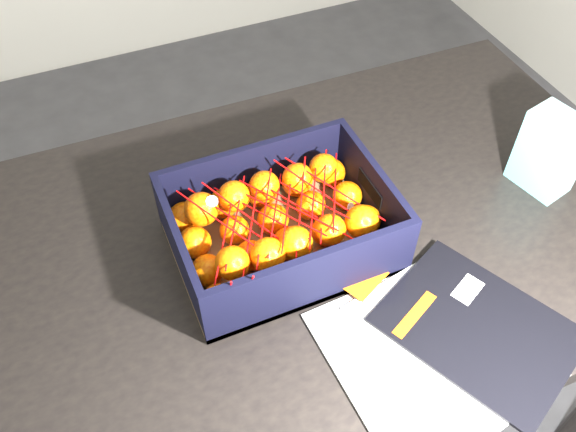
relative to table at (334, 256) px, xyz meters
name	(u,v)px	position (x,y,z in m)	size (l,w,h in m)	color
ground	(232,394)	(-0.22, 0.11, -0.65)	(3.50, 3.50, 0.00)	#3A3A3D
table	(334,256)	(0.00, 0.00, 0.00)	(1.21, 0.82, 0.75)	black
magazine_stack	(445,343)	(0.04, -0.29, 0.11)	(0.39, 0.36, 0.02)	silver
produce_crate	(281,231)	(-0.11, -0.01, 0.14)	(0.36, 0.27, 0.13)	olive
clementine_heap	(280,225)	(-0.12, -0.01, 0.15)	(0.34, 0.25, 0.10)	#FF5F05
mesh_net	(279,212)	(-0.12, -0.01, 0.20)	(0.30, 0.24, 0.09)	red
retail_carton	(550,152)	(0.40, -0.06, 0.18)	(0.07, 0.10, 0.16)	silver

